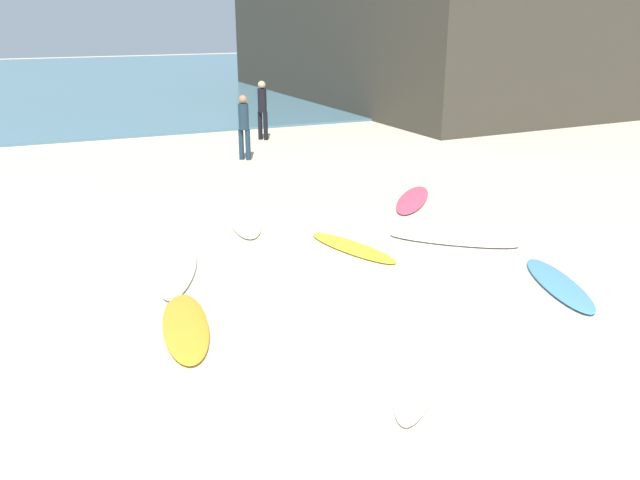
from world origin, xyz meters
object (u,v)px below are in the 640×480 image
object	(u,v)px
surfboard_6	(179,270)
surfboard_7	(453,240)
surfboard_0	(186,326)
surfboard_2	(559,284)
beachgoer_mid	(262,107)
beachgoer_near	(244,124)
surfboard_3	(413,200)
surfboard_5	(352,247)
surfboard_4	(245,222)
surfboard_1	(420,366)

from	to	relation	value
surfboard_6	surfboard_7	size ratio (longest dim) A/B	1.00
surfboard_0	surfboard_2	xyz separation A→B (m)	(5.51, -0.84, -0.00)
surfboard_2	beachgoer_mid	xyz separation A→B (m)	(-0.34, 13.09, 1.01)
beachgoer_near	beachgoer_mid	distance (m)	3.00
surfboard_3	surfboard_6	bearing A→B (deg)	-118.86
surfboard_2	surfboard_5	world-z (taller)	surfboard_2
surfboard_2	beachgoer_mid	bearing A→B (deg)	-69.95
surfboard_3	beachgoer_near	xyz separation A→B (m)	(-2.14, 5.51, 0.97)
surfboard_4	surfboard_6	world-z (taller)	surfboard_6
surfboard_6	beachgoer_near	bearing A→B (deg)	-95.51
surfboard_5	surfboard_7	bearing A→B (deg)	150.58
surfboard_1	surfboard_6	size ratio (longest dim) A/B	1.07
surfboard_5	beachgoer_near	size ratio (longest dim) A/B	1.14
surfboard_3	surfboard_7	xyz separation A→B (m)	(-0.70, -2.60, 0.00)
surfboard_2	surfboard_4	bearing A→B (deg)	-36.05
surfboard_0	surfboard_4	size ratio (longest dim) A/B	0.98
surfboard_4	surfboard_3	bearing A→B (deg)	-167.40
surfboard_0	surfboard_2	size ratio (longest dim) A/B	1.00
surfboard_0	beachgoer_mid	xyz separation A→B (m)	(5.17, 12.26, 1.01)
surfboard_3	beachgoer_mid	size ratio (longest dim) A/B	1.26
beachgoer_near	surfboard_6	bearing A→B (deg)	-75.10
beachgoer_near	surfboard_4	bearing A→B (deg)	-67.88
surfboard_4	surfboard_7	distance (m)	4.04
surfboard_6	surfboard_0	bearing A→B (deg)	99.32
beachgoer_mid	surfboard_0	bearing A→B (deg)	113.79
surfboard_1	surfboard_4	bearing A→B (deg)	130.71
surfboard_0	beachgoer_near	size ratio (longest dim) A/B	1.18
surfboard_5	beachgoer_mid	distance (m)	10.59
surfboard_4	surfboard_6	distance (m)	2.68
surfboard_4	surfboard_7	size ratio (longest dim) A/B	0.93
beachgoer_near	beachgoer_mid	size ratio (longest dim) A/B	0.96
surfboard_4	surfboard_0	bearing A→B (deg)	74.62
surfboard_0	surfboard_5	size ratio (longest dim) A/B	1.03
beachgoer_near	surfboard_5	bearing A→B (deg)	-53.93
surfboard_4	beachgoer_mid	bearing A→B (deg)	-99.18
surfboard_1	surfboard_2	distance (m)	3.44
surfboard_1	surfboard_5	size ratio (longest dim) A/B	1.21
surfboard_0	surfboard_4	world-z (taller)	surfboard_0
surfboard_3	beachgoer_mid	world-z (taller)	beachgoer_mid
surfboard_2	surfboard_6	xyz separation A→B (m)	(-5.19, 2.82, 0.00)
surfboard_4	surfboard_1	bearing A→B (deg)	103.98
surfboard_1	surfboard_3	size ratio (longest dim) A/B	1.05
surfboard_2	beachgoer_near	bearing A→B (deg)	-61.89
surfboard_3	surfboard_6	xyz separation A→B (m)	(-5.57, -2.12, 0.01)
surfboard_1	beachgoer_mid	xyz separation A→B (m)	(2.86, 14.33, 1.02)
surfboard_2	surfboard_5	size ratio (longest dim) A/B	1.03
surfboard_7	surfboard_0	bearing A→B (deg)	-34.25
beachgoer_mid	surfboard_2	bearing A→B (deg)	138.17
surfboard_1	surfboard_4	xyz separation A→B (m)	(-0.26, 6.11, 0.00)
surfboard_2	surfboard_7	distance (m)	2.36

